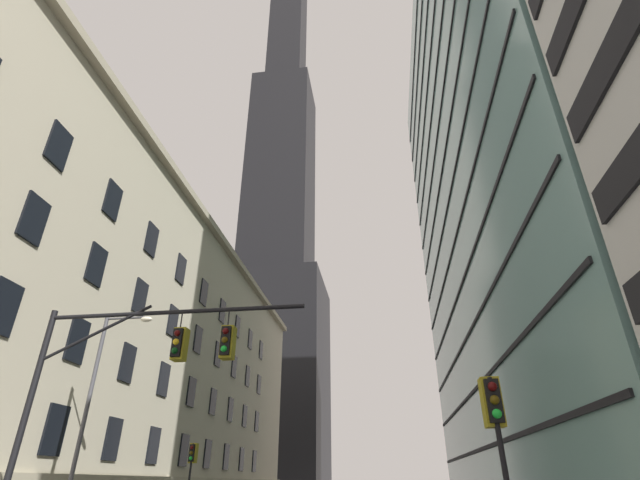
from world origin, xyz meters
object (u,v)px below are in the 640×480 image
Objects in this scene: traffic_light_near_right at (494,413)px; traffic_light_far_left at (192,457)px; traffic_signal_mast at (139,366)px; street_lamppost at (96,395)px.

traffic_light_near_right reaches higher than traffic_light_far_left.
traffic_light_far_left is at bearing 104.26° from traffic_signal_mast.
traffic_signal_mast is 2.40× the size of traffic_light_far_left.
street_lamppost is (-4.68, 5.27, 0.09)m from traffic_signal_mast.
traffic_light_near_right is 21.57m from traffic_light_far_left.
traffic_signal_mast reaches higher than traffic_light_near_right.
traffic_light_near_right is (10.00, -2.83, -1.92)m from traffic_signal_mast.
traffic_signal_mast is 1.04× the size of street_lamppost.
traffic_signal_mast is 14.54m from traffic_light_far_left.
traffic_light_far_left is 9.00m from street_lamppost.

